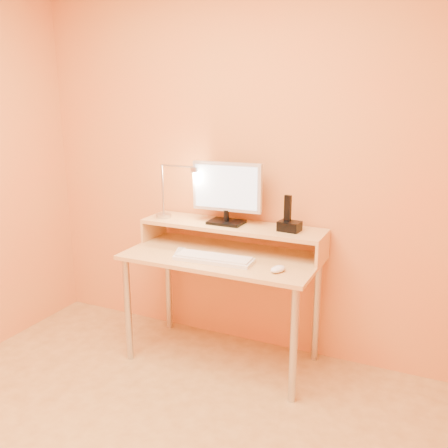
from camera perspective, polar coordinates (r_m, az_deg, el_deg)
The scene contains 25 objects.
wall_back at distance 3.19m, azimuth 2.21°, elevation 7.14°, with size 3.00×0.04×2.50m, color #CB8B45.
desk_leg_fl at distance 3.22m, azimuth -11.20°, elevation -9.84°, with size 0.04×0.04×0.69m, color #B7B7BA.
desk_leg_fr at distance 2.78m, azimuth 8.17°, elevation -13.93°, with size 0.04×0.04×0.69m, color #B7B7BA.
desk_leg_bl at distance 3.60m, azimuth -6.53°, elevation -6.92°, with size 0.04×0.04×0.69m, color #B7B7BA.
desk_leg_br at distance 3.21m, azimuth 10.79°, elevation -9.90°, with size 0.04×0.04×0.69m, color #B7B7BA.
desk_lower at distance 3.02m, azimuth -0.23°, elevation -3.85°, with size 1.20×0.60×0.03m, color #E7B366.
shelf_riser_left at distance 3.40m, azimuth -8.21°, elevation -0.46°, with size 0.02×0.30×0.14m, color #E7B366.
shelf_riser_right at distance 2.95m, azimuth 11.50°, elevation -2.99°, with size 0.02×0.30×0.14m, color #E7B366.
desk_shelf at distance 3.11m, azimuth 0.94°, elevation -0.25°, with size 1.20×0.30×0.03m, color #E7B366.
monitor_foot at distance 3.12m, azimuth 0.27°, elevation 0.21°, with size 0.22×0.16×0.02m, color black.
monitor_neck at distance 3.11m, azimuth 0.28°, elevation 1.00°, with size 0.04×0.04×0.07m, color black.
monitor_panel at distance 3.08m, azimuth 0.36°, elevation 4.39°, with size 0.46×0.04×0.31m, color silver.
monitor_back at distance 3.10m, azimuth 0.54°, elevation 4.46°, with size 0.41×0.01×0.26m, color black.
monitor_screen at distance 3.06m, azimuth 0.21°, elevation 4.33°, with size 0.41×0.00×0.27m, color #BCDBFB.
lamp_base at distance 3.30m, azimuth -7.11°, elevation 0.98°, with size 0.10×0.10×0.03m, color #B7B7BA.
lamp_post at distance 3.26m, azimuth -7.20°, elevation 4.01°, with size 0.01×0.01×0.33m, color #B7B7BA.
lamp_arm at distance 3.17m, azimuth -5.45°, elevation 6.78°, with size 0.01×0.01×0.24m, color #B7B7BA.
lamp_head at distance 3.12m, azimuth -3.52°, elevation 6.40°, with size 0.04×0.04×0.03m, color #B7B7BA.
lamp_bulb at distance 3.12m, azimuth -3.51°, elevation 6.11°, with size 0.03×0.03×0.00m, color #FFEAC6.
phone_dock at distance 2.97m, azimuth 7.69°, elevation -0.26°, with size 0.13×0.10×0.06m, color black.
phone_handset at distance 2.95m, azimuth 7.48°, elevation 1.84°, with size 0.04×0.03×0.16m, color black.
phone_led at distance 2.91m, azimuth 8.24°, elevation -0.59°, with size 0.01×0.00×0.04m, color blue.
keyboard at distance 2.91m, azimuth -1.21°, elevation -4.15°, with size 0.48×0.15×0.02m, color silver.
mouse at distance 2.74m, azimuth 6.34°, elevation -5.26°, with size 0.06×0.11×0.04m, color white.
remote_control at distance 3.03m, azimuth -5.26°, elevation -3.44°, with size 0.05×0.18×0.02m, color silver.
Camera 1 is at (1.21, -1.42, 1.68)m, focal length 38.98 mm.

